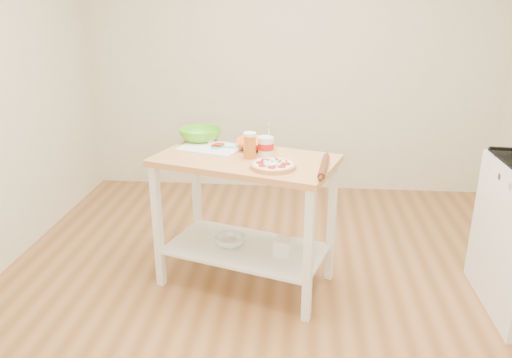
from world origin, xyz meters
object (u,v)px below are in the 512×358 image
object	(u,v)px
spatula	(221,148)
beer_pint	(250,145)
orange_bowl	(255,144)
knife	(213,140)
green_bowl	(200,135)
yogurt_tub	(266,146)
prep_island	(245,194)
cutting_board	(212,147)
shelf_bin	(284,247)
pizza	(273,165)
shelf_glass_bowl	(230,241)
rolling_pin	(324,167)

from	to	relation	value
spatula	beer_pint	xyz separation A→B (m)	(0.21, -0.16, 0.07)
orange_bowl	beer_pint	world-z (taller)	beer_pint
spatula	beer_pint	distance (m)	0.27
orange_bowl	knife	bearing A→B (deg)	157.10
spatula	green_bowl	bearing A→B (deg)	129.32
orange_bowl	beer_pint	distance (m)	0.22
beer_pint	yogurt_tub	size ratio (longest dim) A/B	0.76
prep_island	cutting_board	world-z (taller)	cutting_board
knife	shelf_bin	distance (m)	0.90
prep_island	knife	xyz separation A→B (m)	(-0.26, 0.34, 0.27)
pizza	shelf_bin	bearing A→B (deg)	57.21
shelf_glass_bowl	beer_pint	bearing A→B (deg)	-10.42
knife	shelf_bin	size ratio (longest dim) A/B	2.34
orange_bowl	shelf_bin	xyz separation A→B (m)	(0.21, -0.28, -0.62)
shelf_glass_bowl	spatula	bearing A→B (deg)	116.25
cutting_board	rolling_pin	xyz separation A→B (m)	(0.74, -0.39, 0.01)
cutting_board	yogurt_tub	size ratio (longest dim) A/B	2.19
spatula	beer_pint	bearing A→B (deg)	-40.46
yogurt_tub	shelf_bin	xyz separation A→B (m)	(0.13, -0.14, -0.64)
rolling_pin	orange_bowl	bearing A→B (deg)	137.28
prep_island	beer_pint	xyz separation A→B (m)	(0.03, -0.00, 0.34)
green_bowl	yogurt_tub	size ratio (longest dim) A/B	1.35
beer_pint	spatula	bearing A→B (deg)	142.77
prep_island	spatula	xyz separation A→B (m)	(-0.18, 0.15, 0.27)
pizza	orange_bowl	world-z (taller)	orange_bowl
green_bowl	yogurt_tub	world-z (taller)	yogurt_tub
yogurt_tub	cutting_board	bearing A→B (deg)	161.18
prep_island	cutting_board	distance (m)	0.41
shelf_bin	spatula	bearing A→B (deg)	152.12
spatula	orange_bowl	bearing A→B (deg)	9.74
cutting_board	prep_island	bearing A→B (deg)	-19.54
prep_island	pizza	distance (m)	0.38
prep_island	shelf_bin	xyz separation A→B (m)	(0.26, -0.08, -0.33)
prep_island	green_bowl	size ratio (longest dim) A/B	4.34
knife	rolling_pin	size ratio (longest dim) A/B	0.71
cutting_board	knife	bearing A→B (deg)	113.84
cutting_board	yogurt_tub	distance (m)	0.40
shelf_bin	yogurt_tub	bearing A→B (deg)	133.82
pizza	knife	world-z (taller)	pizza
rolling_pin	shelf_bin	xyz separation A→B (m)	(-0.23, 0.13, -0.61)
green_bowl	shelf_bin	size ratio (longest dim) A/B	2.59
orange_bowl	yogurt_tub	bearing A→B (deg)	-60.90
spatula	green_bowl	distance (m)	0.27
green_bowl	rolling_pin	distance (m)	1.01
orange_bowl	rolling_pin	size ratio (longest dim) A/B	0.69
beer_pint	yogurt_tub	world-z (taller)	yogurt_tub
prep_island	shelf_bin	distance (m)	0.43
spatula	shelf_glass_bowl	distance (m)	0.64
prep_island	green_bowl	xyz separation A→B (m)	(-0.36, 0.35, 0.30)
shelf_bin	orange_bowl	bearing A→B (deg)	127.04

